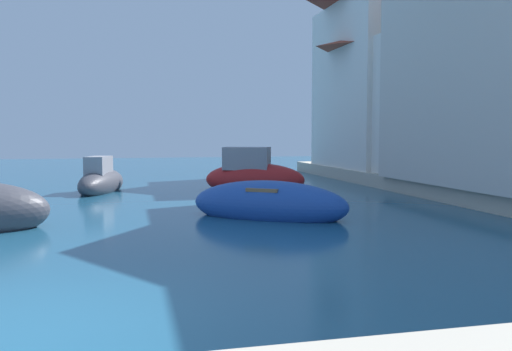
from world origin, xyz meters
The scene contains 7 objects.
ground centered at (0.00, 0.00, 0.00)m, with size 80.00×80.00×0.00m, color #1E5170.
quay_promenade centered at (4.32, -0.37, 0.25)m, with size 44.00×32.00×0.50m.
moored_boat_0 centered at (0.27, 13.59, 0.35)m, with size 1.99×3.71×1.45m.
moored_boat_1 centered at (5.56, 13.24, 0.47)m, with size 3.85×2.67×1.78m.
moored_boat_3 centered at (4.42, 6.68, 0.32)m, with size 3.89×3.24×1.14m.
waterfront_building_annex centered at (13.00, 16.34, 3.63)m, with size 5.71×7.49×6.16m.
waterfront_building_far centered at (13.00, 16.80, 4.68)m, with size 6.13×6.78×8.25m.
Camera 1 is at (1.22, -5.56, 1.98)m, focal length 37.74 mm.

